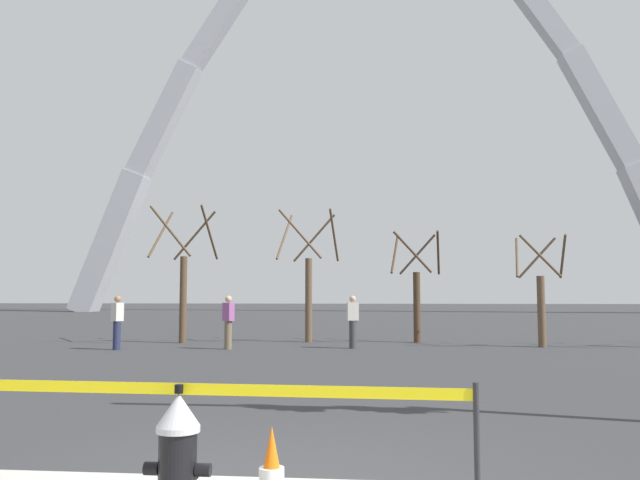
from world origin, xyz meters
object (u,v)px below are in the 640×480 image
Objects in this scene: fire_hydrant at (178,462)px; pedestrian_walking_left at (228,322)px; pedestrian_standing_center at (117,322)px; pedestrian_walking_right at (353,321)px; monument_arch at (375,117)px.

pedestrian_walking_left is at bearing 102.53° from fire_hydrant.
fire_hydrant is at bearing -65.42° from pedestrian_standing_center.
fire_hydrant is at bearing -91.55° from pedestrian_walking_right.
pedestrian_walking_left is at bearing -169.34° from pedestrian_walking_right.
pedestrian_standing_center is (-3.23, -0.50, 0.00)m from pedestrian_walking_left.
fire_hydrant is 0.62× the size of pedestrian_standing_center.
monument_arch is 37.61× the size of pedestrian_walking_left.
monument_arch is 46.92m from pedestrian_standing_center.
pedestrian_walking_left is 3.75m from pedestrian_walking_right.
pedestrian_standing_center is at bearing 114.58° from fire_hydrant.
pedestrian_walking_left is 3.27m from pedestrian_standing_center.
monument_arch is 37.61× the size of pedestrian_walking_right.
fire_hydrant is 15.41m from pedestrian_walking_right.
fire_hydrant is 0.02× the size of monument_arch.
pedestrian_walking_left and pedestrian_standing_center have the same top height.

